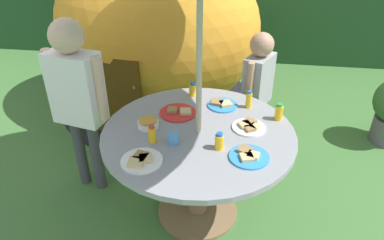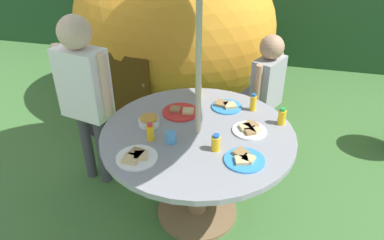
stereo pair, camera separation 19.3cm
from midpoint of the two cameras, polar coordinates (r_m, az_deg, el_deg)
The scene contains 18 objects.
ground_plane at distance 2.84m, azimuth 2.81°, elevation -14.44°, with size 10.00×10.00×0.02m, color #3D6B33.
garden_table at distance 2.46m, azimuth 3.16°, elevation -5.09°, with size 1.27×1.27×0.73m.
wooden_chair at distance 3.53m, azimuth -3.01°, elevation 6.33°, with size 0.65×0.64×0.95m.
dome_tent at distance 3.93m, azimuth -1.65°, elevation 14.48°, with size 2.71×2.71×1.76m.
child_in_grey_shirt at distance 3.07m, azimuth 13.61°, elevation 5.58°, with size 0.28×0.36×1.14m.
child_in_white_shirt at distance 2.72m, azimuth -14.84°, elevation 5.54°, with size 0.46×0.27×1.39m.
snack_bowl at distance 2.42m, azimuth -4.55°, elevation -0.10°, with size 0.14×0.14×0.07m.
plate_center_front at distance 2.56m, azimuth 0.39°, elevation 1.28°, with size 0.26×0.26×0.03m.
plate_far_right at distance 2.14m, azimuth 10.80°, elevation -6.16°, with size 0.24×0.24×0.03m.
plate_far_left at distance 2.65m, azimuth 7.52°, elevation 2.17°, with size 0.22×0.22×0.03m.
plate_center_back at distance 2.13m, azimuth -6.21°, elevation -5.90°, with size 0.25×0.25×0.03m.
plate_front_edge at distance 2.41m, azimuth 11.35°, elevation -1.53°, with size 0.22×0.22×0.03m.
juice_bottle_near_left at distance 2.63m, azimuth 11.73°, elevation 2.67°, with size 0.05×0.05×0.13m.
juice_bottle_near_right at distance 2.51m, azimuth 16.16°, elevation 0.47°, with size 0.05×0.05×0.12m.
juice_bottle_mid_left at distance 2.26m, azimuth -4.18°, elevation -2.00°, with size 0.05×0.05×0.12m.
juice_bottle_mid_right at distance 2.18m, azimuth 6.32°, elevation -3.67°, with size 0.06×0.06×0.11m.
juice_bottle_back_edge at distance 2.78m, azimuth 3.02°, elevation 4.76°, with size 0.05×0.05×0.11m.
cup_near at distance 2.25m, azimuth -0.93°, elevation -2.80°, with size 0.07×0.07×0.07m, color #4C99D8.
Camera 2 is at (0.42, -1.92, 2.04)m, focal length 33.79 mm.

